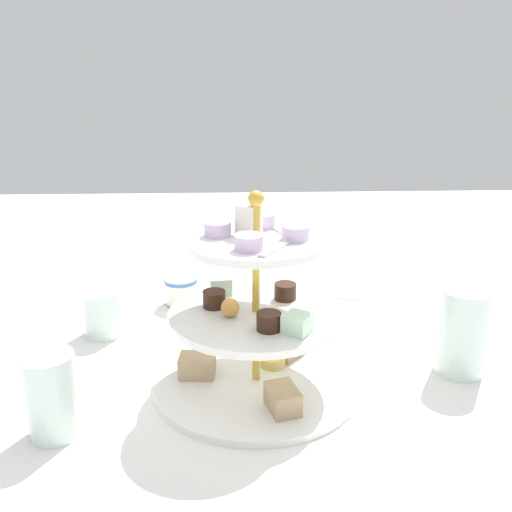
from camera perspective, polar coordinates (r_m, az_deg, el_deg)
name	(u,v)px	position (r m, az deg, el deg)	size (l,w,h in m)	color
ground_plane	(256,385)	(0.81, 0.00, -12.54)	(2.40, 2.40, 0.00)	white
tiered_serving_stand	(256,327)	(0.77, -0.01, -7.01)	(0.28, 0.28, 0.27)	white
water_glass_tall_right	(462,331)	(0.86, 19.60, -6.99)	(0.07, 0.07, 0.12)	silver
water_glass_short_left	(104,313)	(0.96, -14.72, -5.41)	(0.06, 0.06, 0.07)	silver
teacup_with_saucer	(181,292)	(1.05, -7.36, -3.55)	(0.09, 0.09, 0.05)	white
butter_knife_right	(316,294)	(1.10, 5.94, -3.71)	(0.17, 0.01, 0.00)	silver
water_glass_mid_back	(52,395)	(0.73, -19.43, -12.78)	(0.06, 0.06, 0.10)	silver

